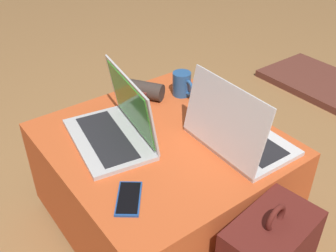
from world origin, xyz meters
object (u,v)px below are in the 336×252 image
(cell_phone, at_px, (129,198))
(laptop_far, at_px, (236,133))
(laptop_near, at_px, (116,126))
(coffee_mug, at_px, (182,84))
(wrist_brace, at_px, (144,90))

(cell_phone, bearing_deg, laptop_far, 38.18)
(laptop_near, height_order, coffee_mug, laptop_near)
(wrist_brace, bearing_deg, coffee_mug, 61.48)
(laptop_near, relative_size, wrist_brace, 2.25)
(laptop_near, height_order, laptop_far, laptop_far)
(laptop_far, distance_m, cell_phone, 0.45)
(cell_phone, xyz_separation_m, wrist_brace, (-0.48, 0.38, 0.03))
(wrist_brace, relative_size, coffee_mug, 1.54)
(laptop_near, xyz_separation_m, cell_phone, (0.30, -0.13, -0.05))
(cell_phone, distance_m, wrist_brace, 0.62)
(laptop_near, height_order, wrist_brace, laptop_near)
(laptop_near, relative_size, cell_phone, 2.62)
(cell_phone, bearing_deg, wrist_brace, 89.79)
(laptop_near, distance_m, coffee_mug, 0.41)
(cell_phone, distance_m, coffee_mug, 0.67)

